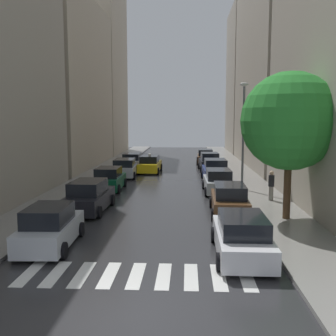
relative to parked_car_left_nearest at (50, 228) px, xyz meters
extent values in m
cube|color=#2C2C2E|center=(3.82, 18.89, -0.82)|extent=(28.00, 72.00, 0.04)
cube|color=gray|center=(-2.68, 18.89, -0.72)|extent=(3.00, 72.00, 0.15)
cube|color=gray|center=(10.32, 18.89, -0.72)|extent=(3.00, 72.00, 0.15)
cube|color=silver|center=(0.22, -2.67, -0.79)|extent=(0.45, 2.20, 0.01)
cube|color=silver|center=(1.12, -2.67, -0.79)|extent=(0.45, 2.20, 0.01)
cube|color=silver|center=(2.02, -2.67, -0.79)|extent=(0.45, 2.20, 0.01)
cube|color=silver|center=(2.92, -2.67, -0.79)|extent=(0.45, 2.20, 0.01)
cube|color=silver|center=(3.82, -2.67, -0.79)|extent=(0.45, 2.20, 0.01)
cube|color=silver|center=(4.72, -2.67, -0.79)|extent=(0.45, 2.20, 0.01)
cube|color=silver|center=(5.62, -2.67, -0.79)|extent=(0.45, 2.20, 0.01)
cube|color=silver|center=(6.52, -2.67, -0.79)|extent=(0.45, 2.20, 0.01)
cube|color=silver|center=(7.42, -2.67, -0.79)|extent=(0.45, 2.20, 0.01)
cube|color=#B2A38C|center=(-7.18, 26.08, 7.88)|extent=(6.00, 18.19, 17.35)
cube|color=#B2A38C|center=(-7.18, 41.94, 12.00)|extent=(6.00, 12.85, 25.60)
cube|color=#9E9384|center=(14.82, 28.00, 9.35)|extent=(6.00, 21.26, 20.29)
cube|color=#9E9384|center=(14.82, 45.57, 9.84)|extent=(6.00, 12.18, 21.28)
cube|color=#B2B7BF|center=(0.00, 0.06, -0.20)|extent=(1.92, 4.25, 0.85)
cube|color=black|center=(0.01, -0.15, 0.57)|extent=(1.63, 2.36, 0.69)
cylinder|color=black|center=(-0.93, 1.40, -0.48)|extent=(0.25, 0.65, 0.64)
cylinder|color=black|center=(0.82, 1.47, -0.48)|extent=(0.25, 0.65, 0.64)
cylinder|color=black|center=(-0.82, -1.36, -0.48)|extent=(0.25, 0.65, 0.64)
cylinder|color=black|center=(0.93, -1.29, -0.48)|extent=(0.25, 0.65, 0.64)
cube|color=black|center=(0.03, 6.20, -0.19)|extent=(2.02, 4.73, 0.87)
cube|color=black|center=(0.02, 5.96, 0.60)|extent=(1.73, 2.62, 0.71)
cylinder|color=black|center=(-0.85, 7.77, -0.48)|extent=(0.24, 0.65, 0.64)
cylinder|color=black|center=(1.01, 7.71, -0.48)|extent=(0.24, 0.65, 0.64)
cylinder|color=black|center=(-0.95, 4.69, -0.48)|extent=(0.24, 0.65, 0.64)
cylinder|color=black|center=(0.91, 4.63, -0.48)|extent=(0.24, 0.65, 0.64)
cube|color=#0C4C2D|center=(-0.17, 12.66, -0.21)|extent=(1.82, 4.18, 0.82)
cube|color=black|center=(-0.17, 12.45, 0.54)|extent=(1.60, 2.30, 0.67)
cylinder|color=black|center=(-1.08, 14.04, -0.48)|extent=(0.22, 0.64, 0.64)
cylinder|color=black|center=(0.74, 14.04, -0.48)|extent=(0.22, 0.64, 0.64)
cylinder|color=black|center=(-1.08, 11.28, -0.48)|extent=(0.22, 0.64, 0.64)
cylinder|color=black|center=(0.74, 11.28, -0.48)|extent=(0.22, 0.64, 0.64)
cube|color=#B2B7BF|center=(-0.09, 19.27, -0.23)|extent=(2.04, 4.59, 0.78)
cube|color=black|center=(-0.08, 19.04, 0.48)|extent=(1.75, 2.55, 0.64)
cylinder|color=black|center=(-1.08, 20.74, -0.48)|extent=(0.24, 0.65, 0.64)
cylinder|color=black|center=(0.82, 20.80, -0.48)|extent=(0.24, 0.65, 0.64)
cylinder|color=black|center=(-1.00, 17.75, -0.48)|extent=(0.24, 0.65, 0.64)
cylinder|color=black|center=(0.91, 17.80, -0.48)|extent=(0.24, 0.65, 0.64)
cube|color=silver|center=(-0.18, 24.74, -0.23)|extent=(1.93, 4.05, 0.78)
cube|color=black|center=(-0.18, 24.54, 0.48)|extent=(1.68, 2.24, 0.64)
cylinder|color=black|center=(-1.08, 26.08, -0.48)|extent=(0.23, 0.64, 0.64)
cylinder|color=black|center=(0.78, 26.05, -0.48)|extent=(0.23, 0.64, 0.64)
cylinder|color=black|center=(-1.13, 23.43, -0.48)|extent=(0.23, 0.64, 0.64)
cylinder|color=black|center=(0.73, 23.40, -0.48)|extent=(0.23, 0.64, 0.64)
cube|color=silver|center=(7.52, -0.59, -0.23)|extent=(1.89, 4.76, 0.79)
cube|color=black|center=(7.52, -0.82, 0.49)|extent=(1.66, 2.62, 0.64)
cylinder|color=black|center=(6.59, 0.99, -0.48)|extent=(0.22, 0.64, 0.64)
cylinder|color=black|center=(8.47, 0.98, -0.48)|extent=(0.22, 0.64, 0.64)
cylinder|color=black|center=(6.58, -2.15, -0.48)|extent=(0.22, 0.64, 0.64)
cylinder|color=black|center=(8.45, -2.16, -0.48)|extent=(0.22, 0.64, 0.64)
cube|color=brown|center=(7.74, 5.86, -0.21)|extent=(1.93, 4.51, 0.82)
cube|color=black|center=(7.74, 5.64, 0.53)|extent=(1.66, 2.50, 0.67)
cylinder|color=black|center=(6.88, 7.36, -0.48)|extent=(0.24, 0.65, 0.64)
cylinder|color=black|center=(8.69, 7.31, -0.48)|extent=(0.24, 0.65, 0.64)
cylinder|color=black|center=(6.80, 4.41, -0.48)|extent=(0.24, 0.65, 0.64)
cylinder|color=black|center=(8.61, 4.37, -0.48)|extent=(0.24, 0.65, 0.64)
cube|color=#B2B7BF|center=(7.62, 12.06, -0.21)|extent=(1.92, 4.28, 0.82)
cube|color=black|center=(7.63, 11.85, 0.53)|extent=(1.66, 2.37, 0.67)
cylinder|color=black|center=(6.68, 13.45, -0.48)|extent=(0.23, 0.64, 0.64)
cylinder|color=black|center=(8.51, 13.48, -0.48)|extent=(0.23, 0.64, 0.64)
cylinder|color=black|center=(6.74, 10.64, -0.48)|extent=(0.23, 0.64, 0.64)
cylinder|color=black|center=(8.57, 10.68, -0.48)|extent=(0.23, 0.64, 0.64)
cube|color=navy|center=(7.78, 17.34, -0.17)|extent=(2.04, 4.30, 0.90)
cube|color=black|center=(7.78, 17.13, 0.65)|extent=(1.77, 2.38, 0.74)
cylinder|color=black|center=(6.77, 18.72, -0.48)|extent=(0.23, 0.64, 0.64)
cylinder|color=black|center=(8.72, 18.77, -0.48)|extent=(0.23, 0.64, 0.64)
cylinder|color=black|center=(6.84, 15.91, -0.48)|extent=(0.23, 0.64, 0.64)
cylinder|color=black|center=(8.78, 15.96, -0.48)|extent=(0.23, 0.64, 0.64)
cube|color=black|center=(7.66, 23.78, -0.18)|extent=(2.03, 4.30, 0.89)
cube|color=black|center=(7.67, 23.56, 0.63)|extent=(1.73, 2.39, 0.73)
cylinder|color=black|center=(6.68, 25.13, -0.48)|extent=(0.25, 0.65, 0.64)
cylinder|color=black|center=(8.52, 25.21, -0.48)|extent=(0.25, 0.65, 0.64)
cylinder|color=black|center=(6.79, 22.34, -0.48)|extent=(0.25, 0.65, 0.64)
cylinder|color=black|center=(8.64, 22.42, -0.48)|extent=(0.25, 0.65, 0.64)
cube|color=brown|center=(7.52, 29.58, -0.22)|extent=(1.89, 4.21, 0.81)
cube|color=black|center=(7.51, 29.37, 0.52)|extent=(1.63, 2.33, 0.67)
cylinder|color=black|center=(6.67, 30.97, -0.48)|extent=(0.24, 0.65, 0.64)
cylinder|color=black|center=(8.45, 30.93, -0.48)|extent=(0.24, 0.65, 0.64)
cylinder|color=black|center=(6.59, 28.22, -0.48)|extent=(0.24, 0.65, 0.64)
cylinder|color=black|center=(8.38, 28.18, -0.48)|extent=(0.24, 0.65, 0.64)
cube|color=yellow|center=(1.87, 22.18, -0.22)|extent=(1.98, 4.59, 0.80)
cube|color=black|center=(1.87, 21.95, 0.50)|extent=(1.70, 2.54, 0.65)
cube|color=#F2EDCC|center=(1.87, 21.95, 0.92)|extent=(0.21, 0.37, 0.18)
cylinder|color=black|center=(0.99, 23.71, -0.48)|extent=(0.24, 0.65, 0.64)
cylinder|color=black|center=(2.84, 23.65, -0.48)|extent=(0.24, 0.65, 0.64)
cylinder|color=black|center=(0.91, 20.71, -0.48)|extent=(0.24, 0.65, 0.64)
cylinder|color=black|center=(2.76, 20.66, -0.48)|extent=(0.24, 0.65, 0.64)
cylinder|color=gray|center=(10.61, 8.90, -0.21)|extent=(0.28, 0.28, 0.87)
cylinder|color=black|center=(10.61, 8.90, 0.56)|extent=(0.36, 0.36, 0.69)
sphere|color=tan|center=(10.61, 8.90, 1.04)|extent=(0.27, 0.27, 0.27)
cylinder|color=#513823|center=(10.46, 4.53, 0.76)|extent=(0.36, 0.36, 2.81)
sphere|color=#2B8931|center=(10.46, 4.53, 4.22)|extent=(4.83, 4.83, 4.83)
cylinder|color=#595B60|center=(9.37, 12.66, 2.94)|extent=(0.16, 0.16, 7.19)
ellipsoid|color=beige|center=(9.37, 12.66, 6.69)|extent=(0.60, 0.28, 0.24)
camera|label=1|loc=(5.47, -14.89, 4.34)|focal=41.69mm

